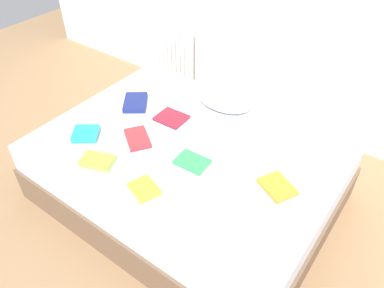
# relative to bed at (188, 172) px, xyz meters

# --- Properties ---
(ground_plane) EXTENTS (8.00, 8.00, 0.00)m
(ground_plane) POSITION_rel_bed_xyz_m (0.00, 0.00, -0.25)
(ground_plane) COLOR #93704C
(bed) EXTENTS (2.00, 1.50, 0.50)m
(bed) POSITION_rel_bed_xyz_m (0.00, 0.00, 0.00)
(bed) COLOR brown
(bed) RESTS_ON ground
(radiator) EXTENTS (0.49, 0.04, 0.58)m
(radiator) POSITION_rel_bed_xyz_m (-1.08, 1.20, 0.14)
(radiator) COLOR white
(radiator) RESTS_ON ground
(pillow) EXTENTS (0.45, 0.29, 0.13)m
(pillow) POSITION_rel_bed_xyz_m (-0.06, 0.54, 0.32)
(pillow) COLOR white
(pillow) RESTS_ON bed
(textbook_green) EXTENTS (0.21, 0.16, 0.02)m
(textbook_green) POSITION_rel_bed_xyz_m (0.13, -0.12, 0.27)
(textbook_green) COLOR green
(textbook_green) RESTS_ON bed
(textbook_maroon) EXTENTS (0.22, 0.19, 0.02)m
(textbook_maroon) POSITION_rel_bed_xyz_m (-0.28, 0.17, 0.26)
(textbook_maroon) COLOR maroon
(textbook_maroon) RESTS_ON bed
(textbook_lime) EXTENTS (0.24, 0.19, 0.05)m
(textbook_lime) POSITION_rel_bed_xyz_m (-0.36, -0.48, 0.28)
(textbook_lime) COLOR #8CC638
(textbook_lime) RESTS_ON bed
(textbook_white) EXTENTS (0.24, 0.24, 0.05)m
(textbook_white) POSITION_rel_bed_xyz_m (0.76, -0.42, 0.28)
(textbook_white) COLOR white
(textbook_white) RESTS_ON bed
(textbook_teal) EXTENTS (0.23, 0.23, 0.05)m
(textbook_teal) POSITION_rel_bed_xyz_m (-0.63, -0.34, 0.28)
(textbook_teal) COLOR teal
(textbook_teal) RESTS_ON bed
(textbook_yellow) EXTENTS (0.22, 0.20, 0.02)m
(textbook_yellow) POSITION_rel_bed_xyz_m (0.04, -0.48, 0.26)
(textbook_yellow) COLOR yellow
(textbook_yellow) RESTS_ON bed
(textbook_red) EXTENTS (0.27, 0.25, 0.03)m
(textbook_red) POSITION_rel_bed_xyz_m (-0.31, -0.16, 0.27)
(textbook_red) COLOR red
(textbook_red) RESTS_ON bed
(textbook_orange) EXTENTS (0.26, 0.24, 0.03)m
(textbook_orange) POSITION_rel_bed_xyz_m (0.67, 0.00, 0.27)
(textbook_orange) COLOR orange
(textbook_orange) RESTS_ON bed
(textbook_navy) EXTENTS (0.28, 0.30, 0.04)m
(textbook_navy) POSITION_rel_bed_xyz_m (-0.62, 0.16, 0.27)
(textbook_navy) COLOR navy
(textbook_navy) RESTS_ON bed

